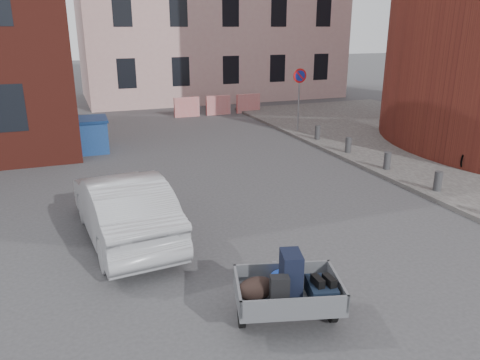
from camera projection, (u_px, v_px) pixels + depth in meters
name	position (u px, v px, depth m)	size (l,w,h in m)	color
ground	(254.00, 247.00, 9.92)	(120.00, 120.00, 0.00)	#38383A
sidewalk	(467.00, 154.00, 16.83)	(9.00, 24.00, 0.12)	#474442
no_parking_sign	(299.00, 87.00, 19.72)	(0.60, 0.09, 2.65)	gray
bollards	(387.00, 161.00, 14.84)	(0.22, 9.02, 0.55)	#3A3A3D
barriers	(218.00, 105.00, 24.48)	(4.70, 0.18, 1.00)	red
trailer	(287.00, 289.00, 7.21)	(1.83, 1.96, 1.20)	black
dumpster	(66.00, 136.00, 17.06)	(3.01, 1.61, 1.25)	navy
silver_car	(124.00, 207.00, 10.13)	(1.56, 4.47, 1.47)	#A1A3A8
bicycle	(471.00, 152.00, 15.23)	(0.58, 1.66, 0.87)	black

